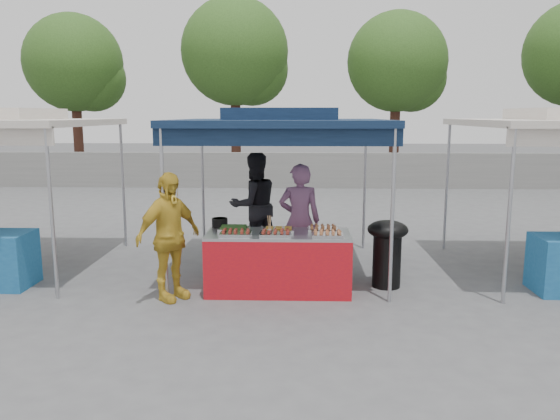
{
  "coord_description": "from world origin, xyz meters",
  "views": [
    {
      "loc": [
        0.27,
        -7.52,
        2.47
      ],
      "look_at": [
        0.0,
        0.6,
        1.05
      ],
      "focal_mm": 35.0,
      "sensor_mm": 36.0,
      "label": 1
    }
  ],
  "objects_px": {
    "wok_burner": "(387,247)",
    "vendor_woman": "(300,220)",
    "helper_man": "(254,205)",
    "cooking_pot": "(220,223)",
    "customer_person": "(169,237)",
    "vendor_table": "(278,262)"
  },
  "relations": [
    {
      "from": "wok_burner",
      "to": "helper_man",
      "type": "xyz_separation_m",
      "value": [
        -2.05,
        1.63,
        0.33
      ]
    },
    {
      "from": "cooking_pot",
      "to": "vendor_woman",
      "type": "relative_size",
      "value": 0.13
    },
    {
      "from": "helper_man",
      "to": "cooking_pot",
      "type": "bearing_deg",
      "value": 48.24
    },
    {
      "from": "vendor_woman",
      "to": "helper_man",
      "type": "relative_size",
      "value": 0.95
    },
    {
      "from": "wok_burner",
      "to": "vendor_woman",
      "type": "bearing_deg",
      "value": 152.68
    },
    {
      "from": "vendor_woman",
      "to": "wok_burner",
      "type": "bearing_deg",
      "value": 158.54
    },
    {
      "from": "vendor_table",
      "to": "customer_person",
      "type": "height_order",
      "value": "customer_person"
    },
    {
      "from": "vendor_table",
      "to": "cooking_pot",
      "type": "xyz_separation_m",
      "value": [
        -0.87,
        0.36,
        0.49
      ]
    },
    {
      "from": "cooking_pot",
      "to": "customer_person",
      "type": "height_order",
      "value": "customer_person"
    },
    {
      "from": "vendor_table",
      "to": "cooking_pot",
      "type": "height_order",
      "value": "cooking_pot"
    },
    {
      "from": "vendor_table",
      "to": "vendor_woman",
      "type": "distance_m",
      "value": 0.95
    },
    {
      "from": "vendor_table",
      "to": "wok_burner",
      "type": "xyz_separation_m",
      "value": [
        1.56,
        0.28,
        0.16
      ]
    },
    {
      "from": "cooking_pot",
      "to": "customer_person",
      "type": "bearing_deg",
      "value": -128.62
    },
    {
      "from": "wok_burner",
      "to": "vendor_woman",
      "type": "distance_m",
      "value": 1.39
    },
    {
      "from": "wok_burner",
      "to": "cooking_pot",
      "type": "bearing_deg",
      "value": 172.63
    },
    {
      "from": "vendor_table",
      "to": "cooking_pot",
      "type": "bearing_deg",
      "value": 157.71
    },
    {
      "from": "vendor_table",
      "to": "wok_burner",
      "type": "distance_m",
      "value": 1.59
    },
    {
      "from": "cooking_pot",
      "to": "wok_burner",
      "type": "relative_size",
      "value": 0.23
    },
    {
      "from": "cooking_pot",
      "to": "helper_man",
      "type": "relative_size",
      "value": 0.12
    },
    {
      "from": "wok_burner",
      "to": "vendor_woman",
      "type": "xyz_separation_m",
      "value": [
        -1.27,
        0.51,
        0.29
      ]
    },
    {
      "from": "helper_man",
      "to": "customer_person",
      "type": "xyz_separation_m",
      "value": [
        -0.96,
        -2.28,
        -0.05
      ]
    },
    {
      "from": "cooking_pot",
      "to": "wok_burner",
      "type": "distance_m",
      "value": 2.46
    }
  ]
}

